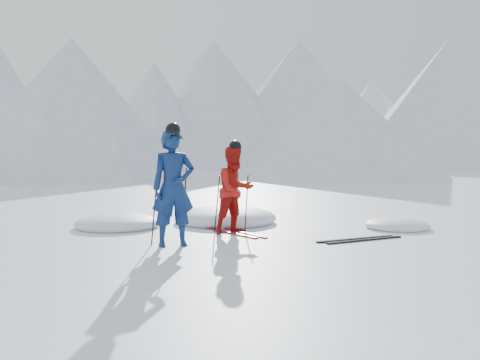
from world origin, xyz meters
name	(u,v)px	position (x,y,z in m)	size (l,w,h in m)	color
ground	(334,236)	(0.00, 0.00, 0.00)	(160.00, 160.00, 0.00)	white
mountain_range	(185,95)	(5.71, 35.31, 6.72)	(106.15, 62.94, 15.53)	#B2BCD1
skier_blue	(173,188)	(-3.14, 0.06, 1.01)	(0.74, 0.48, 2.02)	navy
skier_red	(235,190)	(-1.67, 1.03, 0.88)	(0.85, 0.66, 1.75)	#B1120E
pole_blue_left	(155,207)	(-3.44, 0.21, 0.67)	(0.02, 0.02, 1.35)	black
pole_blue_right	(184,205)	(-2.89, 0.31, 0.67)	(0.02, 0.02, 1.35)	black
pole_red_left	(217,204)	(-1.97, 1.28, 0.58)	(0.02, 0.02, 1.17)	black
pole_red_right	(246,203)	(-1.37, 1.18, 0.58)	(0.02, 0.02, 1.17)	black
ski_worn_left	(230,233)	(-1.79, 1.03, 0.01)	(0.09, 1.70, 0.03)	black
ski_worn_right	(241,232)	(-1.55, 1.03, 0.01)	(0.09, 1.70, 0.03)	black
ski_loose_a	(356,239)	(0.18, -0.47, 0.01)	(0.09, 1.70, 0.03)	black
ski_loose_b	(365,240)	(0.28, -0.62, 0.01)	(0.09, 1.70, 0.03)	black
snow_lumps	(215,225)	(-1.68, 2.35, 0.00)	(7.22, 3.96, 0.52)	white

